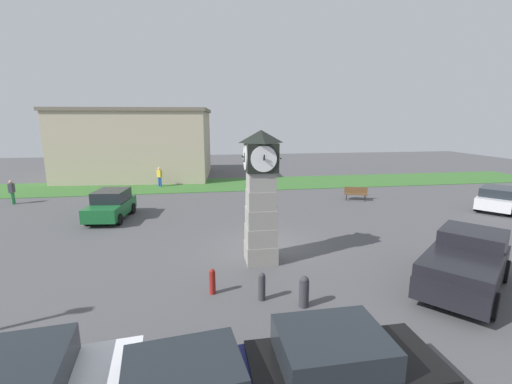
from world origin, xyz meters
TOP-DOWN VIEW (x-y plane):
  - ground_plane at (0.00, 0.00)m, footprint 83.93×83.93m
  - clock_tower at (-0.45, -1.57)m, footprint 1.56×1.58m
  - bollard_near_tower at (-2.47, -3.96)m, footprint 0.21×0.21m
  - bollard_mid_row at (-0.93, -4.60)m, footprint 0.23×0.23m
  - bollard_far_row at (0.27, -5.19)m, footprint 0.30×0.30m
  - car_by_building at (-0.06, -8.76)m, footprint 3.87×2.03m
  - car_far_lot at (-7.96, 5.75)m, footprint 2.25×4.01m
  - car_silver_hatch at (15.76, 4.06)m, footprint 4.42×4.10m
  - pickup_truck at (5.98, -4.91)m, footprint 5.18×4.85m
  - bench at (8.09, 8.04)m, footprint 1.68×1.10m
  - pedestrian_near_bench at (-6.32, 15.25)m, footprint 0.46×0.43m
  - pedestrian_by_cars at (-15.47, 10.48)m, footprint 0.25×0.41m
  - warehouse_blue_far at (-8.82, 21.24)m, footprint 14.58×11.24m
  - grass_verge_far at (3.91, 15.39)m, footprint 50.36×6.25m

SIDE VIEW (x-z plane):
  - ground_plane at x=0.00m, z-range 0.00..0.00m
  - grass_verge_far at x=3.91m, z-range 0.00..0.04m
  - bollard_near_tower at x=-2.47m, z-range 0.01..0.87m
  - bollard_mid_row at x=-0.93m, z-range 0.01..0.92m
  - bollard_far_row at x=0.27m, z-range 0.01..1.01m
  - bench at x=8.09m, z-range 0.07..0.97m
  - car_silver_hatch at x=15.76m, z-range 0.02..1.51m
  - car_by_building at x=-0.06m, z-range 0.01..1.56m
  - car_far_lot at x=-7.96m, z-range 0.00..1.65m
  - pickup_truck at x=5.98m, z-range 0.01..1.86m
  - pedestrian_by_cars at x=-15.47m, z-range 0.12..1.76m
  - pedestrian_near_bench at x=-6.32m, z-range 0.12..1.80m
  - clock_tower at x=-0.45m, z-range 0.02..5.27m
  - warehouse_blue_far at x=-8.82m, z-range 0.01..6.67m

